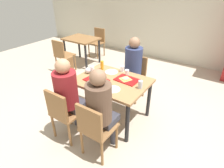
{
  "coord_description": "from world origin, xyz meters",
  "views": [
    {
      "loc": [
        1.45,
        -2.14,
        2.11
      ],
      "look_at": [
        0.0,
        0.0,
        0.65
      ],
      "focal_mm": 29.48,
      "sensor_mm": 36.0,
      "label": 1
    }
  ],
  "objects_px": {
    "tray_red_near": "(96,80)",
    "foil_bundle": "(88,70)",
    "background_chair_near": "(62,54)",
    "plastic_cup_b": "(99,87)",
    "condiment_bottle": "(102,65)",
    "chair_near_right": "(95,127)",
    "person_in_red": "(68,92)",
    "person_in_brown_jacket": "(101,106)",
    "person_far_side": "(132,65)",
    "plastic_cup_d": "(127,73)",
    "chair_far_side": "(135,74)",
    "paper_plate_center": "(111,72)",
    "tray_red_far": "(127,80)",
    "plastic_cup_a": "(122,69)",
    "plastic_cup_c": "(92,69)",
    "soda_can": "(140,85)",
    "background_table": "(82,42)",
    "background_chair_far": "(98,40)",
    "chair_left_end": "(71,78)",
    "pizza_slice_b": "(126,79)",
    "chair_near_left": "(63,112)",
    "paper_plate_near_edge": "(113,89)",
    "pizza_slice_a": "(97,80)",
    "main_table": "(112,85)"
  },
  "relations": [
    {
      "from": "chair_far_side",
      "to": "paper_plate_near_edge",
      "type": "xyz_separation_m",
      "value": [
        0.17,
        -1.05,
        0.24
      ]
    },
    {
      "from": "chair_left_end",
      "to": "paper_plate_center",
      "type": "xyz_separation_m",
      "value": [
        0.78,
        0.23,
        0.24
      ]
    },
    {
      "from": "tray_red_far",
      "to": "chair_far_side",
      "type": "bearing_deg",
      "value": 106.29
    },
    {
      "from": "plastic_cup_c",
      "to": "condiment_bottle",
      "type": "height_order",
      "value": "condiment_bottle"
    },
    {
      "from": "background_chair_near",
      "to": "plastic_cup_b",
      "type": "bearing_deg",
      "value": -29.24
    },
    {
      "from": "chair_near_right",
      "to": "pizza_slice_b",
      "type": "relative_size",
      "value": 4.01
    },
    {
      "from": "plastic_cup_d",
      "to": "condiment_bottle",
      "type": "relative_size",
      "value": 0.62
    },
    {
      "from": "tray_red_far",
      "to": "paper_plate_near_edge",
      "type": "xyz_separation_m",
      "value": [
        -0.03,
        -0.36,
        -0.0
      ]
    },
    {
      "from": "chair_near_left",
      "to": "plastic_cup_a",
      "type": "height_order",
      "value": "chair_near_left"
    },
    {
      "from": "person_in_red",
      "to": "person_far_side",
      "type": "xyz_separation_m",
      "value": [
        0.28,
        1.34,
        0.0
      ]
    },
    {
      "from": "background_chair_far",
      "to": "tray_red_far",
      "type": "bearing_deg",
      "value": -43.46
    },
    {
      "from": "chair_near_right",
      "to": "person_in_red",
      "type": "relative_size",
      "value": 0.67
    },
    {
      "from": "background_table",
      "to": "chair_left_end",
      "type": "bearing_deg",
      "value": -54.12
    },
    {
      "from": "chair_left_end",
      "to": "paper_plate_near_edge",
      "type": "bearing_deg",
      "value": -11.79
    },
    {
      "from": "pizza_slice_a",
      "to": "plastic_cup_c",
      "type": "xyz_separation_m",
      "value": [
        -0.28,
        0.23,
        0.03
      ]
    },
    {
      "from": "person_in_red",
      "to": "plastic_cup_d",
      "type": "relative_size",
      "value": 12.56
    },
    {
      "from": "plastic_cup_b",
      "to": "foil_bundle",
      "type": "height_order",
      "value": "same"
    },
    {
      "from": "chair_far_side",
      "to": "condiment_bottle",
      "type": "bearing_deg",
      "value": -122.74
    },
    {
      "from": "chair_far_side",
      "to": "pizza_slice_b",
      "type": "xyz_separation_m",
      "value": [
        0.18,
        -0.69,
        0.26
      ]
    },
    {
      "from": "chair_near_right",
      "to": "pizza_slice_a",
      "type": "bearing_deg",
      "value": 125.12
    },
    {
      "from": "chair_left_end",
      "to": "plastic_cup_a",
      "type": "relative_size",
      "value": 8.46
    },
    {
      "from": "plastic_cup_c",
      "to": "plastic_cup_d",
      "type": "height_order",
      "value": "same"
    },
    {
      "from": "chair_far_side",
      "to": "paper_plate_center",
      "type": "xyz_separation_m",
      "value": [
        -0.17,
        -0.58,
        0.24
      ]
    },
    {
      "from": "person_in_red",
      "to": "person_in_brown_jacket",
      "type": "bearing_deg",
      "value": 0.0
    },
    {
      "from": "background_chair_near",
      "to": "person_far_side",
      "type": "bearing_deg",
      "value": -3.95
    },
    {
      "from": "tray_red_far",
      "to": "plastic_cup_c",
      "type": "bearing_deg",
      "value": -174.42
    },
    {
      "from": "person_in_brown_jacket",
      "to": "person_far_side",
      "type": "height_order",
      "value": "same"
    },
    {
      "from": "plastic_cup_b",
      "to": "plastic_cup_d",
      "type": "distance_m",
      "value": 0.65
    },
    {
      "from": "background_table",
      "to": "background_chair_near",
      "type": "distance_m",
      "value": 0.74
    },
    {
      "from": "pizza_slice_b",
      "to": "background_chair_near",
      "type": "xyz_separation_m",
      "value": [
        -2.25,
        0.69,
        -0.26
      ]
    },
    {
      "from": "person_far_side",
      "to": "chair_near_left",
      "type": "bearing_deg",
      "value": -100.89
    },
    {
      "from": "background_chair_near",
      "to": "pizza_slice_b",
      "type": "bearing_deg",
      "value": -17.06
    },
    {
      "from": "person_in_red",
      "to": "soda_can",
      "type": "xyz_separation_m",
      "value": [
        0.77,
        0.69,
        0.05
      ]
    },
    {
      "from": "chair_left_end",
      "to": "person_in_brown_jacket",
      "type": "height_order",
      "value": "person_in_brown_jacket"
    },
    {
      "from": "chair_left_end",
      "to": "background_chair_far",
      "type": "height_order",
      "value": "same"
    },
    {
      "from": "chair_near_right",
      "to": "soda_can",
      "type": "distance_m",
      "value": 0.9
    },
    {
      "from": "plastic_cup_c",
      "to": "plastic_cup_d",
      "type": "xyz_separation_m",
      "value": [
        0.57,
        0.21,
        0.0
      ]
    },
    {
      "from": "person_in_brown_jacket",
      "to": "background_chair_near",
      "type": "height_order",
      "value": "person_in_brown_jacket"
    },
    {
      "from": "pizza_slice_a",
      "to": "background_table",
      "type": "height_order",
      "value": "pizza_slice_a"
    },
    {
      "from": "paper_plate_center",
      "to": "foil_bundle",
      "type": "relative_size",
      "value": 2.2
    },
    {
      "from": "tray_red_far",
      "to": "plastic_cup_a",
      "type": "xyz_separation_m",
      "value": [
        -0.23,
        0.23,
        0.04
      ]
    },
    {
      "from": "tray_red_near",
      "to": "foil_bundle",
      "type": "distance_m",
      "value": 0.32
    },
    {
      "from": "main_table",
      "to": "chair_far_side",
      "type": "xyz_separation_m",
      "value": [
        0.0,
        0.81,
        -0.14
      ]
    },
    {
      "from": "person_far_side",
      "to": "plastic_cup_c",
      "type": "xyz_separation_m",
      "value": [
        -0.46,
        -0.61,
        0.04
      ]
    },
    {
      "from": "condiment_bottle",
      "to": "foil_bundle",
      "type": "height_order",
      "value": "condiment_bottle"
    },
    {
      "from": "plastic_cup_a",
      "to": "foil_bundle",
      "type": "relative_size",
      "value": 1.0
    },
    {
      "from": "soda_can",
      "to": "background_table",
      "type": "height_order",
      "value": "soda_can"
    },
    {
      "from": "tray_red_near",
      "to": "plastic_cup_a",
      "type": "xyz_separation_m",
      "value": [
        0.17,
        0.51,
        0.04
      ]
    },
    {
      "from": "tray_red_far",
      "to": "pizza_slice_a",
      "type": "relative_size",
      "value": 1.61
    },
    {
      "from": "person_in_brown_jacket",
      "to": "background_chair_far",
      "type": "height_order",
      "value": "person_in_brown_jacket"
    }
  ]
}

